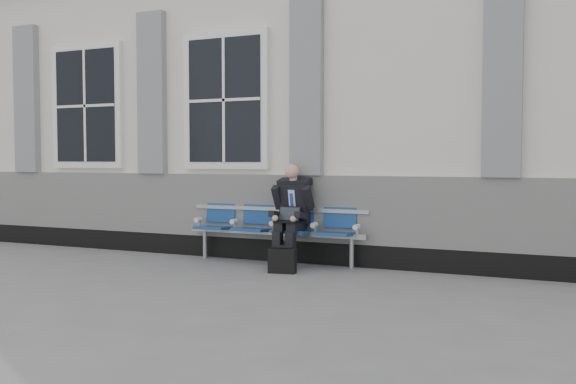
% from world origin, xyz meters
% --- Properties ---
extents(ground, '(70.00, 70.00, 0.00)m').
position_xyz_m(ground, '(0.00, 0.00, 0.00)').
color(ground, slate).
rests_on(ground, ground).
extents(station_building, '(14.40, 4.40, 4.49)m').
position_xyz_m(station_building, '(-0.02, 3.47, 2.22)').
color(station_building, silver).
rests_on(station_building, ground).
extents(bench, '(2.60, 0.47, 0.91)m').
position_xyz_m(bench, '(1.19, 1.32, 0.55)').
color(bench, '#9EA0A3').
rests_on(bench, ground).
extents(businessman, '(0.53, 0.71, 1.35)m').
position_xyz_m(businessman, '(1.49, 1.19, 0.74)').
color(businessman, black).
rests_on(businessman, ground).
extents(briefcase, '(0.36, 0.20, 0.35)m').
position_xyz_m(briefcase, '(1.60, 0.65, 0.16)').
color(briefcase, black).
rests_on(briefcase, ground).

